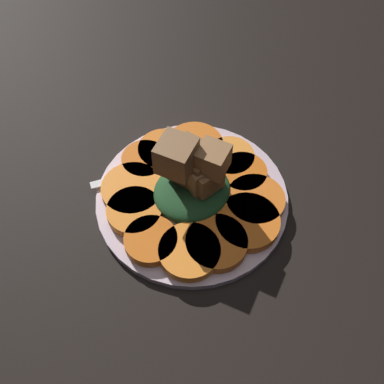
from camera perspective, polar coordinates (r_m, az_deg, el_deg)
table_slab at (r=64.91cm, az=0.00°, el=-1.53°), size 120.00×120.00×2.00cm
plate at (r=63.63cm, az=0.00°, el=-0.80°), size 25.31×25.31×1.05cm
carrot_slice_0 at (r=66.97cm, az=-3.40°, el=4.90°), size 7.03×7.03×1.30cm
carrot_slice_1 at (r=66.11cm, az=-5.61°, el=3.74°), size 6.32×6.32×1.30cm
carrot_slice_2 at (r=63.44cm, az=-7.06°, el=0.29°), size 8.18×8.18×1.30cm
carrot_slice_3 at (r=61.55cm, az=-6.86°, el=-2.31°), size 7.04×7.04×1.30cm
carrot_slice_4 at (r=59.25cm, az=-4.91°, el=-5.75°), size 6.60×6.60×1.30cm
carrot_slice_5 at (r=58.33cm, az=-0.30°, el=-7.08°), size 7.56×7.56×1.30cm
carrot_slice_6 at (r=58.96cm, az=2.92°, el=-6.04°), size 7.65×7.65×1.30cm
carrot_slice_7 at (r=60.71cm, az=6.60°, el=-3.57°), size 8.16×8.16×1.30cm
carrot_slice_8 at (r=62.54cm, az=7.49°, el=-1.01°), size 7.67×7.67×1.30cm
carrot_slice_9 at (r=64.83cm, az=6.04°, el=2.21°), size 6.45×6.45×1.30cm
carrot_slice_10 at (r=66.32cm, az=4.55°, el=4.10°), size 6.61×6.61×1.30cm
carrot_slice_11 at (r=67.37cm, az=0.29°, el=5.45°), size 8.02×8.02×1.30cm
center_pile at (r=60.07cm, az=0.20°, el=1.90°), size 10.24×9.22×10.85cm
fork at (r=65.77cm, az=-3.27°, el=2.96°), size 19.16×6.90×0.40cm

